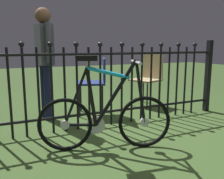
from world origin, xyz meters
name	(u,v)px	position (x,y,z in m)	size (l,w,h in m)	color
ground_plane	(135,141)	(0.00, 0.00, 0.00)	(20.00, 20.00, 0.00)	#364F23
iron_fence	(106,82)	(-0.08, 0.61, 0.56)	(3.38, 0.07, 1.10)	black
bicycle	(105,117)	(-0.38, -0.06, 0.33)	(1.26, 0.51, 0.93)	black
chair_tan	(149,75)	(1.05, 1.35, 0.52)	(0.55, 0.55, 0.88)	black
chair_navy	(96,79)	(0.01, 1.18, 0.53)	(0.53, 0.53, 0.84)	black
person_visitor	(45,55)	(-0.71, 1.23, 0.90)	(0.21, 0.47, 1.52)	#191E3F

